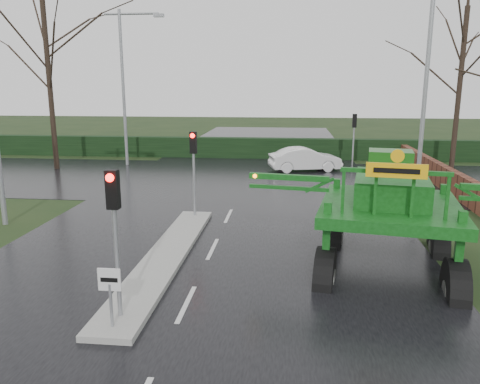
# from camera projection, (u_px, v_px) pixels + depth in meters

# --- Properties ---
(ground) EXTENTS (140.00, 140.00, 0.00)m
(ground) POSITION_uv_depth(u_px,v_px,m) (186.00, 305.00, 11.51)
(ground) COLOR black
(ground) RESTS_ON ground
(road_main) EXTENTS (14.00, 80.00, 0.02)m
(road_main) POSITION_uv_depth(u_px,v_px,m) (234.00, 204.00, 21.20)
(road_main) COLOR black
(road_main) RESTS_ON ground
(road_cross) EXTENTS (80.00, 12.00, 0.02)m
(road_cross) POSITION_uv_depth(u_px,v_px,m) (246.00, 179.00, 27.02)
(road_cross) COLOR black
(road_cross) RESTS_ON ground
(median_island) EXTENTS (1.20, 10.00, 0.16)m
(median_island) POSITION_uv_depth(u_px,v_px,m) (166.00, 256.00, 14.53)
(median_island) COLOR gray
(median_island) RESTS_ON ground
(hedge_row) EXTENTS (44.00, 0.90, 1.50)m
(hedge_row) POSITION_uv_depth(u_px,v_px,m) (256.00, 148.00, 34.61)
(hedge_row) COLOR black
(hedge_row) RESTS_ON ground
(brick_wall) EXTENTS (0.40, 20.00, 1.20)m
(brick_wall) POSITION_uv_depth(u_px,v_px,m) (435.00, 172.00, 25.81)
(brick_wall) COLOR #592D1E
(brick_wall) RESTS_ON ground
(keep_left_sign) EXTENTS (0.50, 0.07, 1.35)m
(keep_left_sign) POSITION_uv_depth(u_px,v_px,m) (110.00, 288.00, 9.95)
(keep_left_sign) COLOR gray
(keep_left_sign) RESTS_ON ground
(traffic_signal_near) EXTENTS (0.26, 0.33, 3.52)m
(traffic_signal_near) POSITION_uv_depth(u_px,v_px,m) (114.00, 213.00, 10.09)
(traffic_signal_near) COLOR gray
(traffic_signal_near) RESTS_ON ground
(traffic_signal_mid) EXTENTS (0.26, 0.33, 3.52)m
(traffic_signal_mid) POSITION_uv_depth(u_px,v_px,m) (194.00, 156.00, 18.33)
(traffic_signal_mid) COLOR gray
(traffic_signal_mid) RESTS_ON ground
(traffic_signal_far) EXTENTS (0.26, 0.33, 3.52)m
(traffic_signal_far) POSITION_uv_depth(u_px,v_px,m) (354.00, 129.00, 29.67)
(traffic_signal_far) COLOR gray
(traffic_signal_far) RESTS_ON ground
(street_light_right) EXTENTS (3.85, 0.30, 10.00)m
(street_light_right) POSITION_uv_depth(u_px,v_px,m) (420.00, 69.00, 20.97)
(street_light_right) COLOR gray
(street_light_right) RESTS_ON ground
(street_light_left_far) EXTENTS (3.85, 0.30, 10.00)m
(street_light_left_far) POSITION_uv_depth(u_px,v_px,m) (127.00, 74.00, 30.41)
(street_light_left_far) COLOR gray
(street_light_left_far) RESTS_ON ground
(tree_left_far) EXTENTS (7.70, 7.70, 13.26)m
(tree_left_far) POSITION_uv_depth(u_px,v_px,m) (47.00, 54.00, 28.66)
(tree_left_far) COLOR black
(tree_left_far) RESTS_ON ground
(tree_right_far) EXTENTS (7.00, 7.00, 12.05)m
(tree_right_far) POSITION_uv_depth(u_px,v_px,m) (462.00, 65.00, 29.09)
(tree_right_far) COLOR black
(tree_right_far) RESTS_ON ground
(crop_sprayer) EXTENTS (8.24, 5.75, 4.66)m
(crop_sprayer) POSITION_uv_depth(u_px,v_px,m) (329.00, 201.00, 12.70)
(crop_sprayer) COLOR black
(crop_sprayer) RESTS_ON ground
(white_sedan) EXTENTS (4.72, 2.65, 1.47)m
(white_sedan) POSITION_uv_depth(u_px,v_px,m) (305.00, 171.00, 29.50)
(white_sedan) COLOR white
(white_sedan) RESTS_ON ground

